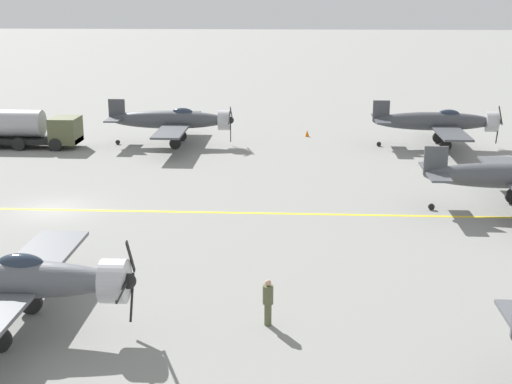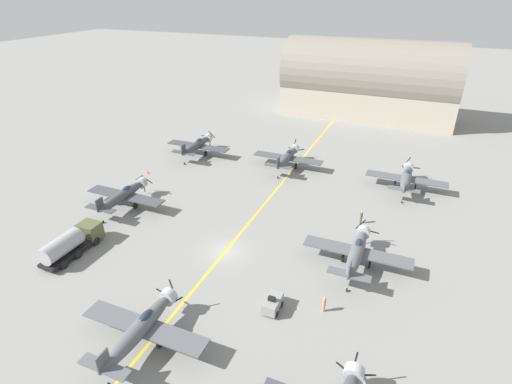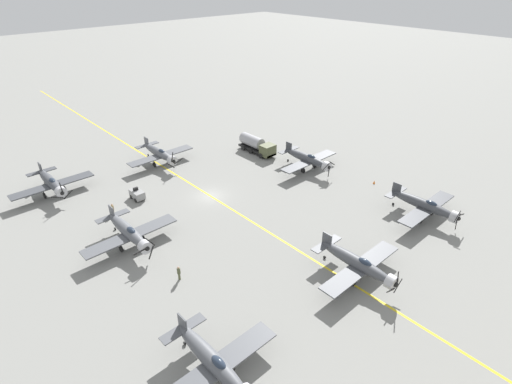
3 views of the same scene
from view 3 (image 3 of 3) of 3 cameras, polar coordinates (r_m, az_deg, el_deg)
ground_plane at (r=61.13m, az=-6.52°, el=-0.59°), size 400.00×400.00×0.00m
taxiway_stripe at (r=61.13m, az=-6.52°, el=-0.59°), size 0.30×160.00×0.01m
airplane_near_center at (r=71.99m, az=-13.58°, el=5.39°), size 12.00×9.98×3.77m
airplane_mid_right at (r=51.73m, az=-17.69°, el=-5.48°), size 12.00×9.98×3.65m
airplane_far_right at (r=36.02m, az=-6.09°, el=-22.99°), size 12.00×9.98×3.67m
airplane_mid_left at (r=68.51m, az=7.42°, el=4.72°), size 12.00×9.98×3.65m
airplane_far_center at (r=45.98m, az=14.43°, el=-9.87°), size 12.00×9.98×3.78m
airplane_near_right at (r=67.79m, az=-27.18°, el=1.21°), size 12.00×9.98×3.80m
airplane_far_left at (r=59.30m, az=23.02°, el=-1.76°), size 12.00×9.98×3.65m
fuel_tanker at (r=74.74m, az=0.12°, el=6.73°), size 2.67×8.00×2.98m
tow_tractor at (r=62.28m, az=-16.62°, el=-0.29°), size 1.57×2.60×1.79m
ground_crew_walking at (r=59.32m, az=-19.79°, el=-2.27°), size 0.38×0.38×1.74m
ground_crew_inspecting at (r=45.84m, az=-10.96°, el=-11.23°), size 0.39×0.39×1.79m
traffic_cone at (r=66.89m, az=16.53°, el=1.37°), size 0.36×0.36×0.55m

